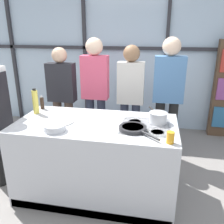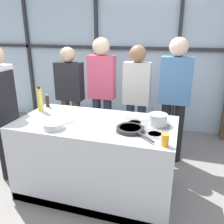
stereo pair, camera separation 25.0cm
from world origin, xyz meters
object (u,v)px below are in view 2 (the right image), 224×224
(spectator_center_left, at_px, (102,88))
(oil_bottle, at_px, (40,100))
(chef, at_px, (2,105))
(spectator_far_right, at_px, (175,94))
(frying_pan, at_px, (131,129))
(spectator_center_right, at_px, (137,95))
(white_plate, at_px, (62,120))
(mixing_bowl, at_px, (54,125))
(juice_glass_near, at_px, (165,140))
(spectator_far_left, at_px, (70,93))
(saucepan, at_px, (158,119))
(pepper_grinder, at_px, (47,101))

(spectator_center_left, bearing_deg, oil_bottle, 58.09)
(chef, height_order, spectator_center_left, spectator_center_left)
(spectator_far_right, height_order, frying_pan, spectator_far_right)
(chef, bearing_deg, spectator_center_right, 124.34)
(oil_bottle, bearing_deg, white_plate, -27.79)
(mixing_bowl, bearing_deg, spectator_far_right, 48.36)
(juice_glass_near, bearing_deg, spectator_far_left, 139.64)
(chef, relative_size, saucepan, 4.85)
(spectator_center_right, bearing_deg, pepper_grinder, 31.82)
(chef, height_order, spectator_far_right, spectator_far_right)
(chef, bearing_deg, mixing_bowl, 72.29)
(pepper_grinder, bearing_deg, spectator_far_right, 22.46)
(spectator_center_right, bearing_deg, spectator_far_right, 180.00)
(spectator_far_right, xyz_separation_m, mixing_bowl, (-1.15, -1.29, -0.10))
(saucepan, bearing_deg, spectator_far_right, 81.66)
(chef, distance_m, juice_glass_near, 2.03)
(frying_pan, xyz_separation_m, oil_bottle, (-1.22, 0.29, 0.13))
(spectator_center_right, bearing_deg, spectator_center_left, 0.00)
(spectator_center_right, distance_m, frying_pan, 1.14)
(spectator_center_left, bearing_deg, frying_pan, 121.73)
(spectator_center_left, bearing_deg, spectator_center_right, -180.00)
(spectator_center_right, bearing_deg, chef, 34.34)
(spectator_far_left, xyz_separation_m, mixing_bowl, (0.45, -1.29, 0.01))
(oil_bottle, distance_m, juice_glass_near, 1.66)
(chef, xyz_separation_m, spectator_far_left, (0.42, 1.01, -0.07))
(chef, distance_m, spectator_center_left, 1.39)
(spectator_center_right, xyz_separation_m, spectator_far_right, (0.53, -0.00, 0.06))
(spectator_center_left, distance_m, juice_glass_near, 1.72)
(pepper_grinder, bearing_deg, chef, -139.88)
(spectator_center_left, distance_m, saucepan, 1.28)
(spectator_far_left, xyz_separation_m, spectator_far_right, (1.60, 0.00, 0.11))
(spectator_far_left, height_order, frying_pan, spectator_far_left)
(saucepan, distance_m, white_plate, 1.07)
(chef, relative_size, mixing_bowl, 7.81)
(chef, xyz_separation_m, mixing_bowl, (0.87, -0.28, -0.06))
(spectator_far_right, relative_size, frying_pan, 4.23)
(chef, distance_m, mixing_bowl, 0.91)
(white_plate, xyz_separation_m, juice_glass_near, (1.17, -0.29, 0.05))
(chef, relative_size, spectator_far_left, 1.05)
(spectator_center_left, distance_m, mixing_bowl, 1.30)
(spectator_center_right, relative_size, spectator_far_right, 0.94)
(saucepan, bearing_deg, spectator_far_left, 149.46)
(saucepan, relative_size, juice_glass_near, 3.21)
(spectator_center_right, height_order, frying_pan, spectator_center_right)
(white_plate, distance_m, mixing_bowl, 0.24)
(chef, distance_m, spectator_center_right, 1.80)
(saucepan, height_order, juice_glass_near, saucepan)
(mixing_bowl, xyz_separation_m, juice_glass_near, (1.14, -0.06, 0.02))
(juice_glass_near, bearing_deg, saucepan, 103.58)
(frying_pan, relative_size, white_plate, 1.52)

